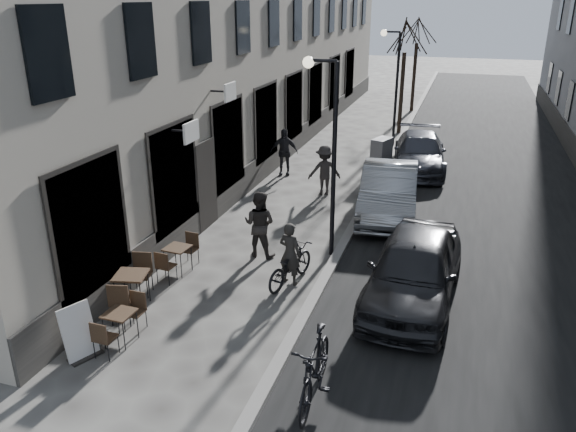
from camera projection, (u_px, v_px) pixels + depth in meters
The scene contains 21 objects.
ground at pixel (250, 397), 9.64m from camera, with size 120.00×120.00×0.00m, color #3B3835.
road at pixel (481, 166), 22.76m from camera, with size 7.30×60.00×0.00m, color black.
kerb at pixel (391, 157), 23.76m from camera, with size 0.25×60.00×0.12m, color slate.
streetlamp_near at pixel (328, 138), 13.86m from camera, with size 0.90×0.28×5.09m.
streetlamp_far at pixel (393, 76), 24.51m from camera, with size 0.90×0.28×5.09m.
tree_near at pixel (406, 36), 26.60m from camera, with size 2.40×2.40×5.70m.
tree_far at pixel (418, 29), 31.92m from camera, with size 2.40×2.40×5.70m.
bistro_set_a at pixel (120, 324), 11.03m from camera, with size 0.56×1.35×0.79m.
bistro_set_b at pixel (132, 287), 12.25m from camera, with size 0.81×1.69×0.96m.
bistro_set_c at pixel (178, 257), 13.82m from camera, with size 0.62×1.42×0.82m.
sign_board at pixel (80, 337), 10.56m from camera, with size 0.59×0.70×1.08m.
utility_cabinet at pixel (381, 156), 21.56m from camera, with size 0.50×0.92×1.38m, color slate.
bicycle at pixel (290, 265), 13.30m from camera, with size 0.63×1.81×0.95m, color black.
cyclist_rider at pixel (290, 253), 13.19m from camera, with size 0.57×0.37×1.55m, color black.
pedestrian_near at pixel (260, 224), 14.60m from camera, with size 0.86×0.67×1.78m, color #282422.
pedestrian_mid at pixel (325, 170), 19.18m from camera, with size 1.12×0.64×1.73m, color #292624.
pedestrian_far at pixel (284, 152), 21.31m from camera, with size 1.05×0.44×1.80m, color black.
car_near at pixel (414, 269), 12.39m from camera, with size 1.87×4.64×1.58m, color black.
car_mid at pixel (389, 191), 17.38m from camera, with size 1.66×4.76×1.57m, color gray.
car_far at pixel (419, 153), 21.98m from camera, with size 1.96×4.82×1.40m, color #34363D.
moped at pixel (315, 368), 9.39m from camera, with size 0.58×2.06×1.24m, color black.
Camera 1 is at (3.00, -7.27, 6.42)m, focal length 35.00 mm.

